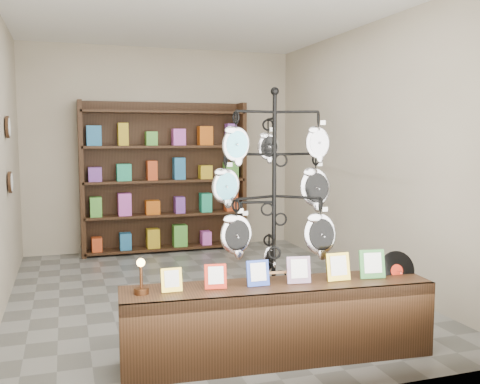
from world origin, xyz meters
The scene contains 6 objects.
ground centered at (0.00, 0.00, 0.00)m, with size 5.00×5.00×0.00m, color slate.
room_envelope centered at (0.00, 0.00, 1.85)m, with size 5.00×5.00×5.00m.
display_tree centered at (0.22, -1.48, 1.21)m, with size 1.08×1.02×2.09m.
front_shelf centered at (0.12, -1.84, 0.29)m, with size 2.40×0.67×0.84m.
back_shelving centered at (0.00, 2.30, 1.03)m, with size 2.42×0.36×2.20m.
wall_clocks centered at (-1.97, 0.80, 1.50)m, with size 0.03×0.24×0.84m.
Camera 1 is at (-1.40, -5.51, 1.70)m, focal length 40.00 mm.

